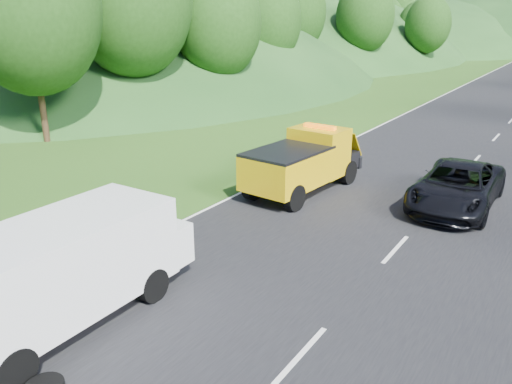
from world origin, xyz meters
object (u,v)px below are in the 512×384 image
Objects in this scene: woman at (164,249)px; worker at (6,382)px; tow_truck at (304,161)px; suitcase at (92,233)px; passing_suv at (454,207)px; white_van at (60,269)px; child at (146,266)px.

woman is 6.20m from worker.
suitcase is at bearing -107.66° from tow_truck.
worker is at bearing -109.44° from passing_suv.
worker is (0.68, -1.94, -1.40)m from white_van.
white_van is 13.29× the size of suitcase.
tow_truck reaches higher than woman.
worker reaches higher than woman.
white_van reaches higher than woman.
passing_suv is at bearing 107.24° from child.
tow_truck is 4.06× the size of woman.
woman reaches higher than child.
tow_truck is 8.34m from child.
passing_suv is (5.69, 12.69, -1.40)m from white_van.
woman is at bearing 69.03° from worker.
white_van reaches higher than passing_suv.
suitcase is 0.09× the size of passing_suv.
child is 5.08m from worker.
suitcase reaches higher than child.
white_van is (-0.11, -11.22, 0.15)m from tow_truck.
white_van is 7.74× the size of child.
suitcase is at bearing -137.40° from child.
suitcase is (-2.35, -0.75, 0.26)m from woman.
white_van reaches higher than suitcase.
woman reaches higher than suitcase.
child is 0.58× the size of worker.
woman is at bearing 155.01° from child.
white_van is 4.51× the size of worker.
worker is 6.53m from suitcase.
tow_truck is 6.74× the size of child.
woman is 1.66× the size of child.
tow_truck is 1.05× the size of passing_suv.
white_van is 4.74m from suitcase.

